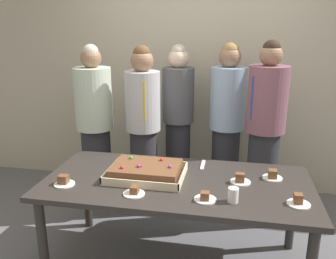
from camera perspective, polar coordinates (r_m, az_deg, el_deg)
The scene contains 16 objects.
interior_back_panel at distance 4.02m, azimuth 5.42°, elevation 11.50°, with size 8.00×0.12×3.00m, color #B2A893.
party_table at distance 2.70m, azimuth 1.42°, elevation -9.70°, with size 1.99×0.95×0.73m.
sheet_cake at distance 2.71m, azimuth -3.55°, elevation -6.72°, with size 0.58×0.43×0.12m.
plated_slice_near_left at distance 2.80m, azimuth 16.55°, elevation -7.18°, with size 0.15×0.15×0.07m.
plated_slice_near_right at distance 2.47m, azimuth -5.48°, elevation -10.01°, with size 0.15×0.15×0.06m.
plated_slice_far_left at distance 2.47m, azimuth 20.35°, elevation -10.87°, with size 0.15×0.15×0.07m.
plated_slice_far_right at distance 2.67m, azimuth 11.60°, elevation -7.97°, with size 0.15×0.15×0.08m.
plated_slice_center_front at distance 2.70m, azimuth -16.50°, elevation -8.09°, with size 0.15×0.15×0.07m.
plated_slice_center_back at distance 2.39m, azimuth 6.02°, elevation -10.96°, with size 0.15×0.15×0.06m.
drink_cup_nearest at distance 2.38m, azimuth 10.51°, elevation -10.38°, with size 0.07×0.07×0.10m, color white.
cake_server_utensil at distance 2.95m, azimuth 5.65°, elevation -5.72°, with size 0.03×0.20×0.01m, color silver.
person_serving_front at distance 3.34m, azimuth 15.38°, elevation -0.63°, with size 0.35×0.35×1.73m.
person_green_shirt_behind at distance 3.76m, azimuth 1.64°, elevation 1.47°, with size 0.33×0.33×1.67m.
person_striped_tie_right at distance 3.44m, azimuth -4.02°, elevation 0.11°, with size 0.34×0.34×1.68m.
person_far_right_suit at distance 3.70m, azimuth 9.49°, elevation 1.09°, with size 0.36×0.36×1.69m.
person_back_corner at distance 3.63m, azimuth -11.73°, elevation 0.43°, with size 0.37×0.37×1.68m.
Camera 1 is at (0.40, -2.39, 1.84)m, focal length 37.64 mm.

